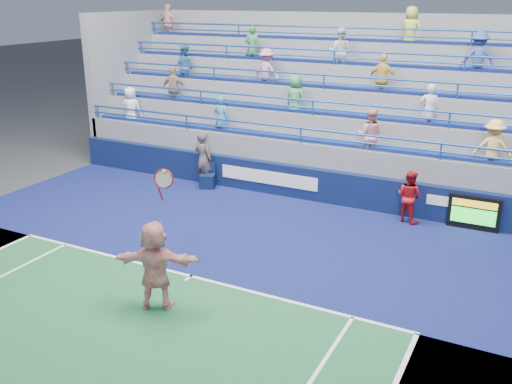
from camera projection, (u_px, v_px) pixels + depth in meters
The scene contains 8 objects.
ground at pixel (191, 277), 13.87m from camera, with size 120.00×120.00×0.00m, color #333538.
sponsor_wall at pixel (297, 182), 19.15m from camera, with size 18.00×0.32×1.10m.
bleacher_stand at pixel (336, 130), 22.00m from camera, with size 18.00×5.60×6.13m.
serve_speed_board at pixel (474, 213), 16.54m from camera, with size 1.46×0.18×1.01m.
judge_chair at pixel (208, 180), 20.19m from camera, with size 0.64×0.65×0.89m.
tennis_player at pixel (155, 265), 12.23m from camera, with size 1.94×1.26×3.21m.
line_judge at pixel (203, 159), 20.26m from camera, with size 0.71×0.47×1.96m, color #141937.
ball_girl at pixel (409, 196), 17.00m from camera, with size 0.78×0.61×1.61m, color #AA131B.
Camera 1 is at (7.09, -10.33, 6.49)m, focal length 40.00 mm.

